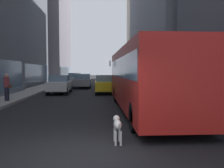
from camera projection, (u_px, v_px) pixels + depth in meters
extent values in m
plane|color=black|center=(94.00, 82.00, 40.65)|extent=(120.00, 120.00, 0.00)
cube|color=gray|center=(59.00, 82.00, 40.29)|extent=(2.40, 110.00, 0.15)
cube|color=#9E9991|center=(129.00, 82.00, 40.99)|extent=(2.40, 110.00, 0.15)
cube|color=slate|center=(37.00, 73.00, 33.87)|extent=(0.08, 14.34, 2.40)
cube|color=slate|center=(66.00, 72.00, 53.97)|extent=(0.08, 17.92, 2.40)
cube|color=slate|center=(141.00, 73.00, 32.95)|extent=(0.08, 20.95, 2.40)
cube|color=#B2A893|center=(149.00, 32.00, 54.16)|extent=(8.05, 14.98, 20.73)
cube|color=slate|center=(131.00, 72.00, 54.41)|extent=(0.08, 13.49, 2.40)
cube|color=red|center=(145.00, 77.00, 12.27)|extent=(2.55, 11.50, 2.75)
cube|color=slate|center=(145.00, 67.00, 12.24)|extent=(2.57, 11.04, 0.90)
cube|color=black|center=(129.00, 91.00, 18.01)|extent=(2.55, 0.16, 0.44)
cylinder|color=black|center=(116.00, 94.00, 15.80)|extent=(0.30, 1.00, 1.00)
cylinder|color=black|center=(151.00, 94.00, 15.94)|extent=(0.30, 1.00, 1.00)
cylinder|color=black|center=(135.00, 117.00, 8.13)|extent=(0.30, 1.00, 1.00)
cylinder|color=black|center=(202.00, 116.00, 8.26)|extent=(0.30, 1.00, 1.00)
cube|color=silver|center=(110.00, 63.00, 17.26)|extent=(0.08, 0.24, 0.40)
cube|color=silver|center=(60.00, 85.00, 21.55)|extent=(1.70, 4.28, 0.75)
cube|color=slate|center=(59.00, 78.00, 21.30)|extent=(1.56, 1.93, 0.55)
cylinder|color=black|center=(55.00, 88.00, 23.24)|extent=(0.22, 0.64, 0.64)
cylinder|color=black|center=(71.00, 88.00, 23.33)|extent=(0.22, 0.64, 0.64)
cylinder|color=black|center=(47.00, 92.00, 19.81)|extent=(0.22, 0.64, 0.64)
cylinder|color=black|center=(66.00, 91.00, 19.90)|extent=(0.22, 0.64, 0.64)
cube|color=slate|center=(83.00, 82.00, 28.24)|extent=(1.88, 4.73, 0.75)
cube|color=slate|center=(83.00, 76.00, 27.97)|extent=(1.73, 2.13, 0.55)
cylinder|color=black|center=(77.00, 84.00, 30.16)|extent=(0.22, 0.64, 0.64)
cylinder|color=black|center=(90.00, 84.00, 30.26)|extent=(0.22, 0.64, 0.64)
cylinder|color=black|center=(74.00, 86.00, 26.27)|extent=(0.22, 0.64, 0.64)
cylinder|color=black|center=(89.00, 86.00, 26.37)|extent=(0.22, 0.64, 0.64)
cube|color=#B7BABF|center=(75.00, 79.00, 36.42)|extent=(1.78, 4.63, 0.75)
cube|color=slate|center=(75.00, 75.00, 36.16)|extent=(1.64, 2.08, 0.55)
cylinder|color=black|center=(71.00, 81.00, 38.29)|extent=(0.22, 0.64, 0.64)
cylinder|color=black|center=(81.00, 81.00, 38.39)|extent=(0.22, 0.64, 0.64)
cylinder|color=black|center=(68.00, 82.00, 34.50)|extent=(0.22, 0.64, 0.64)
cylinder|color=black|center=(79.00, 82.00, 34.60)|extent=(0.22, 0.64, 0.64)
cube|color=yellow|center=(106.00, 86.00, 21.52)|extent=(1.83, 4.19, 0.75)
cube|color=slate|center=(106.00, 78.00, 21.28)|extent=(1.68, 1.88, 0.55)
cylinder|color=black|center=(97.00, 88.00, 23.17)|extent=(0.22, 0.64, 0.64)
cylinder|color=black|center=(114.00, 88.00, 23.26)|extent=(0.22, 0.64, 0.64)
cylinder|color=black|center=(97.00, 92.00, 19.82)|extent=(0.22, 0.64, 0.64)
cylinder|color=black|center=(116.00, 91.00, 19.92)|extent=(0.22, 0.64, 0.64)
ellipsoid|color=white|center=(118.00, 125.00, 6.83)|extent=(0.22, 0.60, 0.26)
sphere|color=white|center=(117.00, 119.00, 7.20)|extent=(0.20, 0.20, 0.20)
sphere|color=black|center=(114.00, 118.00, 7.22)|extent=(0.07, 0.07, 0.07)
sphere|color=black|center=(118.00, 118.00, 7.23)|extent=(0.07, 0.07, 0.07)
cylinder|color=white|center=(119.00, 126.00, 6.43)|extent=(0.03, 0.16, 0.19)
cylinder|color=white|center=(115.00, 134.00, 7.05)|extent=(0.06, 0.06, 0.40)
cylinder|color=white|center=(119.00, 134.00, 7.06)|extent=(0.06, 0.06, 0.40)
cylinder|color=white|center=(116.00, 138.00, 6.63)|extent=(0.06, 0.06, 0.40)
cylinder|color=white|center=(121.00, 138.00, 6.64)|extent=(0.06, 0.06, 0.40)
sphere|color=black|center=(119.00, 122.00, 6.93)|extent=(0.04, 0.04, 0.04)
sphere|color=black|center=(116.00, 125.00, 6.75)|extent=(0.04, 0.04, 0.04)
sphere|color=black|center=(119.00, 124.00, 6.65)|extent=(0.04, 0.04, 0.04)
cylinder|color=#1E1E2D|center=(7.00, 94.00, 15.19)|extent=(0.28, 0.28, 0.85)
cylinder|color=maroon|center=(7.00, 82.00, 15.15)|extent=(0.34, 0.34, 0.62)
sphere|color=tan|center=(6.00, 75.00, 15.13)|extent=(0.22, 0.22, 0.22)
cube|color=#59331E|center=(10.00, 86.00, 15.18)|extent=(0.12, 0.24, 0.20)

